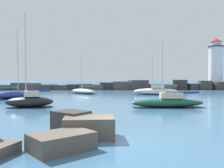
# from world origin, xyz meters

# --- Properties ---
(ground_plane) EXTENTS (600.00, 600.00, 0.00)m
(ground_plane) POSITION_xyz_m (0.00, 0.00, 0.00)
(ground_plane) COLOR #3D6B8E
(open_sea_beyond) EXTENTS (400.00, 116.00, 0.01)m
(open_sea_beyond) POSITION_xyz_m (0.00, 112.33, 0.00)
(open_sea_beyond) COLOR #2D5B7F
(open_sea_beyond) RESTS_ON ground
(breakwater_jetty) EXTENTS (68.25, 6.28, 2.60)m
(breakwater_jetty) POSITION_xyz_m (2.57, 52.21, 0.91)
(breakwater_jetty) COLOR brown
(breakwater_jetty) RESTS_ON ground
(lighthouse) EXTENTS (4.96, 4.96, 13.74)m
(lighthouse) POSITION_xyz_m (28.96, 53.72, 5.96)
(lighthouse) COLOR gray
(lighthouse) RESTS_ON ground
(foreground_rocks) EXTENTS (18.08, 8.36, 1.35)m
(foreground_rocks) POSITION_xyz_m (0.86, -0.93, 0.49)
(foreground_rocks) COLOR brown
(foreground_rocks) RESTS_ON ground
(sailboat_moored_0) EXTENTS (8.28, 2.14, 7.39)m
(sailboat_moored_0) POSITION_xyz_m (6.48, 14.45, 0.60)
(sailboat_moored_0) COLOR #195138
(sailboat_moored_0) RESTS_ON ground
(sailboat_moored_1) EXTENTS (5.57, 3.16, 10.70)m
(sailboat_moored_1) POSITION_xyz_m (-9.10, 14.90, 0.72)
(sailboat_moored_1) COLOR black
(sailboat_moored_1) RESTS_ON ground
(sailboat_moored_2) EXTENTS (6.86, 7.64, 10.98)m
(sailboat_moored_2) POSITION_xyz_m (-15.12, 26.42, 0.62)
(sailboat_moored_2) COLOR navy
(sailboat_moored_2) RESTS_ON ground
(sailboat_moored_3) EXTENTS (8.54, 3.86, 7.69)m
(sailboat_moored_3) POSITION_xyz_m (8.80, 33.54, 0.71)
(sailboat_moored_3) COLOR white
(sailboat_moored_3) RESTS_ON ground
(sailboat_moored_4) EXTENTS (6.44, 6.68, 8.14)m
(sailboat_moored_4) POSITION_xyz_m (-5.26, 37.24, 0.53)
(sailboat_moored_4) COLOR silver
(sailboat_moored_4) RESTS_ON ground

